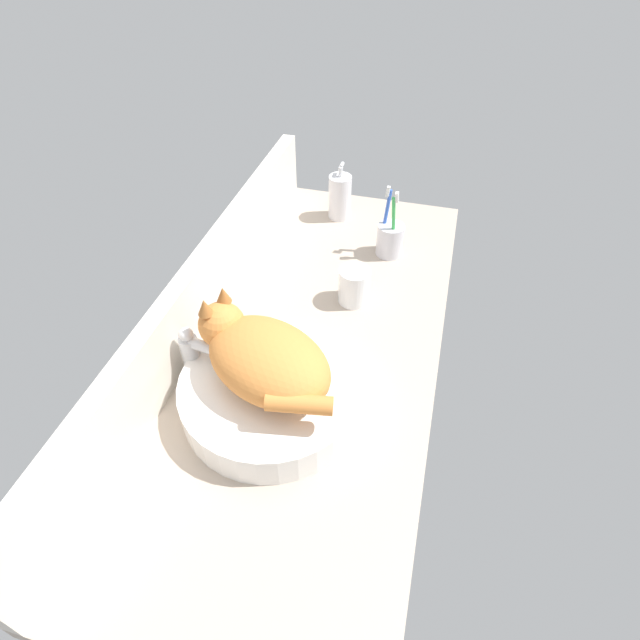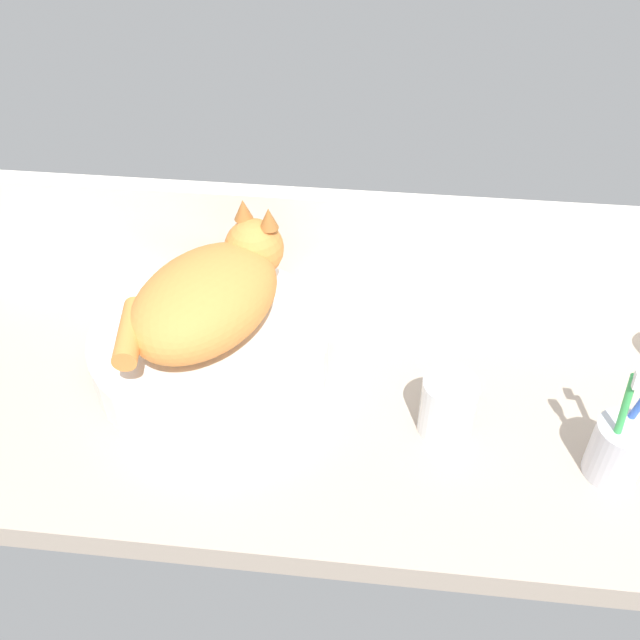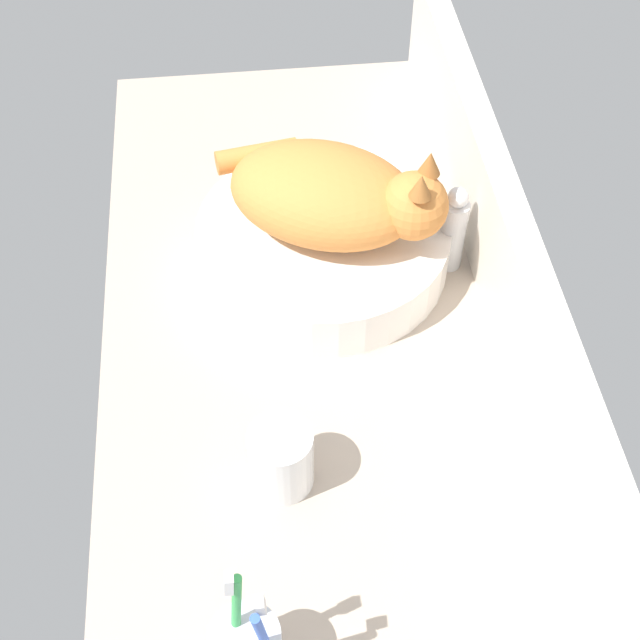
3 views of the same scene
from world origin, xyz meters
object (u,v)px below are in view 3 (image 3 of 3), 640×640
at_px(water_glass, 281,461).
at_px(sink_basin, 323,243).
at_px(faucet, 445,225).
at_px(cat, 334,195).

bearing_deg(water_glass, sink_basin, 165.78).
bearing_deg(faucet, cat, -96.54).
height_order(sink_basin, cat, cat).
bearing_deg(water_glass, faucet, 142.09).
bearing_deg(cat, sink_basin, -111.51).
bearing_deg(cat, water_glass, -16.46).
relative_size(cat, faucet, 2.21).
distance_m(sink_basin, faucet, 0.17).
xyz_separation_m(cat, water_glass, (0.33, -0.10, -0.09)).
bearing_deg(cat, faucet, 83.46).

